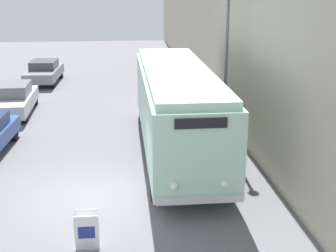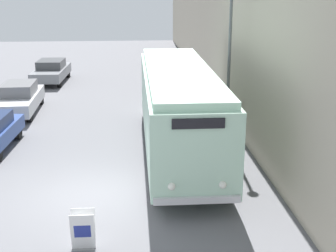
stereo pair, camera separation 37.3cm
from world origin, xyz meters
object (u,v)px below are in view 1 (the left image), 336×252
object	(u,v)px
vintage_bus	(176,105)
parked_car_far	(44,71)
parked_car_mid	(14,99)
streetlamp	(227,31)
sign_board	(87,232)

from	to	relation	value
vintage_bus	parked_car_far	xyz separation A→B (m)	(-7.13, 13.92, -1.14)
vintage_bus	parked_car_mid	size ratio (longest dim) A/B	2.33
streetlamp	parked_car_mid	size ratio (longest dim) A/B	1.49
sign_board	parked_car_far	xyz separation A→B (m)	(-4.10, 20.66, 0.26)
vintage_bus	sign_board	distance (m)	7.52
streetlamp	parked_car_far	xyz separation A→B (m)	(-9.31, 12.58, -3.78)
sign_board	vintage_bus	bearing A→B (deg)	65.81
sign_board	streetlamp	distance (m)	10.42
vintage_bus	parked_car_far	world-z (taller)	vintage_bus
sign_board	parked_car_far	bearing A→B (deg)	101.23
parked_car_far	streetlamp	bearing A→B (deg)	-51.20
sign_board	parked_car_mid	world-z (taller)	parked_car_mid
sign_board	streetlamp	xyz separation A→B (m)	(5.21, 8.07, 4.05)
parked_car_mid	parked_car_far	world-z (taller)	parked_car_mid
streetlamp	parked_car_far	distance (m)	16.10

